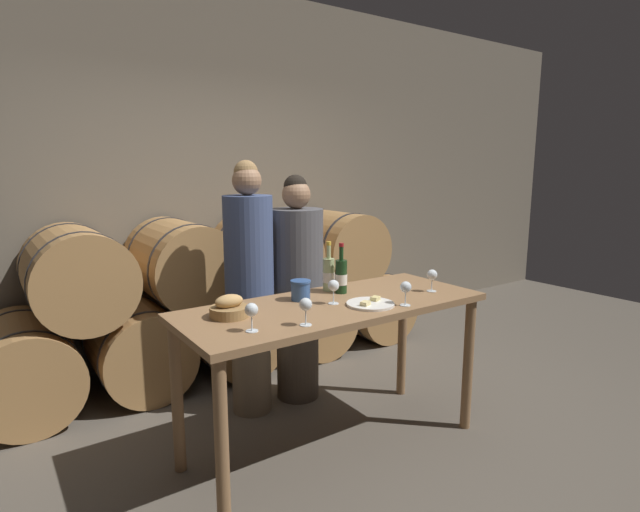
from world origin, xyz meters
TOP-DOWN VIEW (x-y plane):
  - ground_plane at (0.00, 0.00)m, footprint 10.00×10.00m
  - stone_wall_back at (0.00, 2.06)m, footprint 10.00×0.12m
  - barrel_stack at (0.00, 1.51)m, footprint 3.61×0.87m
  - tasting_table at (0.00, 0.00)m, footprint 1.79×0.71m
  - person_left at (-0.19, 0.70)m, footprint 0.32×0.32m
  - person_right at (0.19, 0.70)m, footprint 0.37×0.37m
  - wine_bottle_red at (0.17, 0.16)m, footprint 0.07×0.07m
  - wine_bottle_white at (0.14, 0.25)m, footprint 0.07×0.07m
  - blue_crock at (-0.13, 0.16)m, footprint 0.12×0.12m
  - bread_basket at (-0.61, 0.09)m, footprint 0.20×0.20m
  - cheese_plate at (0.14, -0.16)m, footprint 0.27×0.27m
  - wine_glass_far_left at (-0.62, -0.18)m, footprint 0.06×0.06m
  - wine_glass_left at (-0.36, -0.25)m, footprint 0.06×0.06m
  - wine_glass_center at (-0.02, -0.01)m, footprint 0.06×0.06m
  - wine_glass_right at (0.29, -0.27)m, footprint 0.06×0.06m
  - wine_glass_far_right at (0.65, -0.13)m, footprint 0.06×0.06m

SIDE VIEW (x-z plane):
  - ground_plane at x=0.00m, z-range 0.00..0.00m
  - barrel_stack at x=0.00m, z-range -0.04..1.22m
  - tasting_table at x=0.00m, z-range 0.33..1.23m
  - person_right at x=0.19m, z-range 0.00..1.61m
  - person_left at x=-0.19m, z-range 0.02..1.72m
  - cheese_plate at x=0.14m, z-range 0.89..0.92m
  - bread_basket at x=-0.61m, z-range 0.88..1.00m
  - blue_crock at x=-0.13m, z-range 0.90..1.02m
  - wine_glass_far_left at x=-0.62m, z-range 0.93..1.07m
  - wine_glass_left at x=-0.36m, z-range 0.93..1.07m
  - wine_glass_center at x=-0.02m, z-range 0.93..1.07m
  - wine_glass_right at x=0.29m, z-range 0.93..1.07m
  - wine_glass_far_right at x=0.65m, z-range 0.93..1.07m
  - wine_bottle_white at x=0.14m, z-range 0.85..1.16m
  - wine_bottle_red at x=0.17m, z-range 0.85..1.16m
  - stone_wall_back at x=0.00m, z-range 0.00..3.20m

